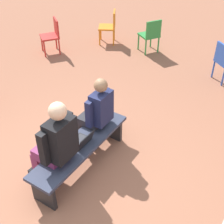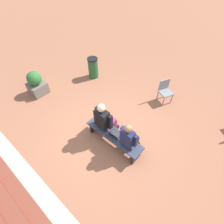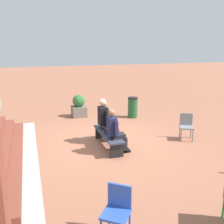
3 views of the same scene
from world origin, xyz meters
TOP-DOWN VIEW (x-y plane):
  - ground_plane at (0.00, 0.00)m, footprint 60.00×60.00m
  - concrete_strip at (-0.30, 2.25)m, footprint 6.64×0.40m
  - bench at (-0.30, -0.01)m, footprint 1.80×0.44m
  - person_student at (-0.78, -0.08)m, footprint 0.51×0.64m
  - person_adult at (0.11, -0.09)m, footprint 0.58×0.73m
  - laptop at (-0.32, -0.00)m, footprint 0.32×0.29m
  - plastic_chair_far_left at (-3.93, 0.94)m, footprint 0.59×0.59m
  - plastic_chair_far_right at (-0.41, -2.64)m, footprint 0.56×0.56m
  - planter at (3.38, 0.16)m, footprint 0.60×0.60m
  - litter_bin at (2.54, -1.97)m, footprint 0.42×0.42m

SIDE VIEW (x-z plane):
  - ground_plane at x=0.00m, z-range 0.00..0.00m
  - concrete_strip at x=-0.30m, z-range 0.00..0.01m
  - bench at x=-0.30m, z-range 0.13..0.58m
  - litter_bin at x=2.54m, z-range 0.00..0.86m
  - planter at x=3.38m, z-range -0.03..0.91m
  - plastic_chair_far_left at x=-3.93m, z-range 0.06..0.90m
  - plastic_chair_far_right at x=-0.41m, z-range 0.06..0.90m
  - laptop at x=-0.32m, z-range 0.39..0.61m
  - person_student at x=-0.78m, z-range 0.05..1.34m
  - person_adult at x=0.11m, z-range 0.04..1.45m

